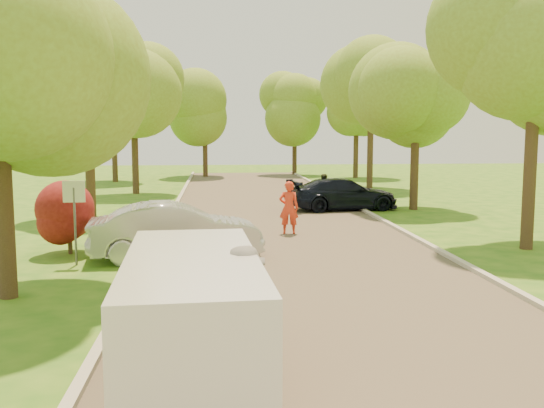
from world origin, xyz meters
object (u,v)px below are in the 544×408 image
object	(u,v)px
skateboarder	(244,306)
person_olive	(323,191)
dark_sedan	(343,194)
minivan	(193,313)
silver_sedan	(176,231)
person_striped	(289,208)
street_sign	(74,205)
longboard	(245,365)

from	to	relation	value
skateboarder	person_olive	distance (m)	18.53
dark_sedan	person_olive	size ratio (longest dim) A/B	3.10
minivan	skateboarder	world-z (taller)	skateboarder
dark_sedan	skateboarder	bearing A→B (deg)	156.10
silver_sedan	person_olive	distance (m)	11.66
skateboarder	person_striped	bearing A→B (deg)	-118.48
skateboarder	street_sign	bearing A→B (deg)	-80.00
silver_sedan	person_striped	distance (m)	5.00
minivan	person_olive	world-z (taller)	minivan
minivan	dark_sedan	bearing A→B (deg)	68.86
longboard	person_striped	bearing A→B (deg)	-118.48
street_sign	dark_sedan	size ratio (longest dim) A/B	0.46
longboard	street_sign	bearing A→B (deg)	-80.00
person_striped	person_olive	distance (m)	6.94
person_olive	minivan	bearing A→B (deg)	64.91
silver_sedan	longboard	distance (m)	8.06
minivan	street_sign	bearing A→B (deg)	110.90
street_sign	longboard	distance (m)	8.45
minivan	person_striped	xyz separation A→B (m)	(2.74, 11.59, -0.02)
minivan	longboard	xyz separation A→B (m)	(0.72, 0.11, -0.81)
silver_sedan	skateboarder	bearing A→B (deg)	-176.25
person_striped	skateboarder	bearing A→B (deg)	88.58
street_sign	person_striped	xyz separation A→B (m)	(5.99, 4.16, -0.67)
dark_sedan	minivan	bearing A→B (deg)	154.05
street_sign	longboard	bearing A→B (deg)	-61.50
street_sign	minivan	size ratio (longest dim) A/B	0.46
dark_sedan	skateboarder	size ratio (longest dim) A/B	2.78
longboard	skateboarder	world-z (taller)	skateboarder
dark_sedan	longboard	xyz separation A→B (m)	(-5.13, -17.45, -0.60)
minivan	skateboarder	size ratio (longest dim) A/B	2.75
street_sign	person_olive	bearing A→B (deg)	52.18
silver_sedan	longboard	size ratio (longest dim) A/B	5.04
street_sign	silver_sedan	size ratio (longest dim) A/B	0.47
dark_sedan	person_olive	bearing A→B (deg)	46.94
minivan	person_striped	bearing A→B (deg)	73.98
skateboarder	longboard	bearing A→B (deg)	-81.94
street_sign	person_olive	xyz separation A→B (m)	(8.30, 10.70, -0.80)
person_olive	longboard	bearing A→B (deg)	66.97
minivan	silver_sedan	distance (m)	8.05
silver_sedan	longboard	bearing A→B (deg)	-176.25
dark_sedan	skateboarder	world-z (taller)	skateboarder
silver_sedan	skateboarder	world-z (taller)	skateboarder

